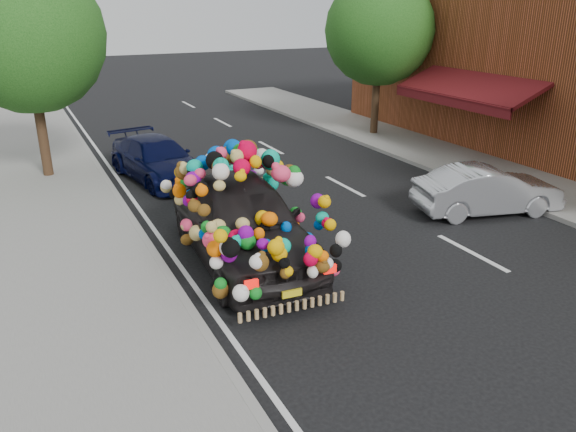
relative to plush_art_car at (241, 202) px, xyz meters
name	(u,v)px	position (x,y,z in m)	size (l,w,h in m)	color
ground	(320,290)	(0.76, -1.83, -1.21)	(100.00, 100.00, 0.00)	black
sidewalk	(68,348)	(-3.54, -1.83, -1.15)	(4.00, 60.00, 0.12)	gray
kerb	(194,317)	(-1.59, -1.83, -1.15)	(0.15, 60.00, 0.13)	gray
footpath_far	(519,182)	(8.96, 1.17, -1.15)	(3.00, 40.00, 0.12)	gray
lane_markings	(472,253)	(4.36, -1.83, -1.20)	(6.00, 50.00, 0.01)	silver
tree_near_sidewalk	(27,35)	(-3.04, 7.67, 2.81)	(4.20, 4.20, 6.13)	#332114
tree_far_b	(379,30)	(8.76, 8.17, 2.68)	(4.00, 4.00, 5.90)	#332114
plush_art_car	(241,202)	(0.00, 0.00, 0.00)	(2.66, 5.30, 2.34)	black
navy_sedan	(157,159)	(-0.16, 6.16, -0.61)	(1.69, 4.15, 1.20)	black
silver_hatchback	(487,190)	(6.34, -0.17, -0.63)	(1.23, 3.54, 1.17)	#ACADB4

